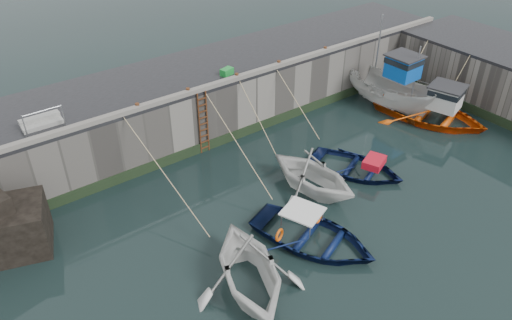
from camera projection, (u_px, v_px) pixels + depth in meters
ground at (388, 248)px, 18.90m from camera, size 120.00×120.00×0.00m
quay_back at (210, 94)px, 26.39m from camera, size 30.00×5.00×3.00m
road_back at (209, 66)px, 25.51m from camera, size 30.00×5.00×0.16m
kerb_back at (235, 79)px, 23.84m from camera, size 30.00×0.30×0.20m
algae_back at (238, 134)px, 25.39m from camera, size 30.00×0.08×0.50m
algae_right at (504, 123)px, 26.35m from camera, size 0.08×15.00×0.50m
ladder at (203, 123)px, 23.62m from camera, size 0.51×0.08×3.20m
boat_near_white at (249, 287)px, 17.30m from camera, size 5.35×5.75×2.47m
boat_near_white_rope at (173, 207)px, 20.93m from camera, size 0.04×6.45×3.10m
boat_near_blue at (312, 242)px, 19.17m from camera, size 5.15×5.96×1.04m
boat_near_blue_rope at (235, 178)px, 22.68m from camera, size 0.04×6.12×3.10m
boat_near_blacktrim at (311, 190)px, 21.94m from camera, size 4.40×4.89×2.29m
boat_near_blacktrim_rope at (257, 150)px, 24.61m from camera, size 0.04×3.98×3.10m
boat_near_navy at (355, 171)px, 23.11m from camera, size 4.63×5.30×0.92m
boat_near_navy_rope at (298, 135)px, 25.83m from camera, size 0.04×4.11×3.10m
boat_far_white at (391, 90)px, 27.91m from camera, size 2.48×6.09×5.32m
boat_far_orange at (431, 113)px, 26.93m from camera, size 5.85×7.00×4.25m
fish_crate at (227, 72)px, 24.34m from camera, size 0.72×0.54×0.33m
railing at (41, 121)px, 20.18m from camera, size 1.60×1.05×1.00m
bollard_a at (137, 106)px, 21.41m from camera, size 0.18×0.18×0.28m
bollard_b at (188, 91)px, 22.65m from camera, size 0.18×0.18×0.28m
bollard_c at (237, 76)px, 23.98m from camera, size 0.18×0.18×0.28m
bollard_d at (279, 63)px, 25.27m from camera, size 0.18×0.18×0.28m
bollard_e at (325, 49)px, 26.85m from camera, size 0.18×0.18×0.28m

